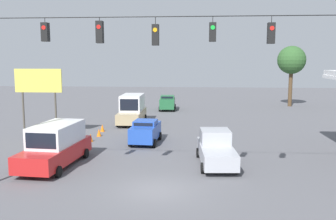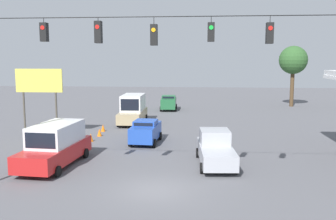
{
  "view_description": "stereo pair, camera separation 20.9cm",
  "coord_description": "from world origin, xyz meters",
  "px_view_note": "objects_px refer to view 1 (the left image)",
  "views": [
    {
      "loc": [
        -2.05,
        18.08,
        6.6
      ],
      "look_at": [
        0.2,
        -9.28,
        2.84
      ],
      "focal_mm": 40.0,
      "sensor_mm": 36.0,
      "label": 1
    },
    {
      "loc": [
        -2.25,
        18.06,
        6.6
      ],
      "look_at": [
        0.2,
        -9.28,
        2.84
      ],
      "focal_mm": 40.0,
      "sensor_mm": 36.0,
      "label": 2
    }
  ],
  "objects_px": {
    "box_truck_tan_withflow_far": "(132,109)",
    "traffic_cone_fifth": "(99,133)",
    "box_truck_red_parked_shoulder": "(56,145)",
    "traffic_cone_fourth": "(91,138)",
    "pedestrian": "(43,143)",
    "pickup_truck_silver_crossing_near": "(216,149)",
    "tree_horizon_left": "(292,61)",
    "traffic_cone_farthest": "(102,128)",
    "traffic_cone_nearest": "(59,161)",
    "traffic_cone_second": "(74,151)",
    "traffic_cone_third": "(82,144)",
    "roadside_billboard": "(38,86)",
    "sedan_blue_withflow_mid": "(146,131)",
    "overhead_signal_span": "(155,72)",
    "sedan_green_withflow_deep": "(167,102)"
  },
  "relations": [
    {
      "from": "box_truck_tan_withflow_far",
      "to": "traffic_cone_fifth",
      "type": "relative_size",
      "value": 9.81
    },
    {
      "from": "box_truck_red_parked_shoulder",
      "to": "traffic_cone_fourth",
      "type": "height_order",
      "value": "box_truck_red_parked_shoulder"
    },
    {
      "from": "traffic_cone_fourth",
      "to": "pedestrian",
      "type": "bearing_deg",
      "value": 65.86
    },
    {
      "from": "pickup_truck_silver_crossing_near",
      "to": "tree_horizon_left",
      "type": "bearing_deg",
      "value": -111.09
    },
    {
      "from": "traffic_cone_fourth",
      "to": "traffic_cone_farthest",
      "type": "height_order",
      "value": "same"
    },
    {
      "from": "box_truck_red_parked_shoulder",
      "to": "traffic_cone_fifth",
      "type": "relative_size",
      "value": 9.98
    },
    {
      "from": "traffic_cone_fifth",
      "to": "tree_horizon_left",
      "type": "bearing_deg",
      "value": -133.53
    },
    {
      "from": "box_truck_red_parked_shoulder",
      "to": "traffic_cone_fifth",
      "type": "xyz_separation_m",
      "value": [
        -0.31,
        -8.89,
        -0.97
      ]
    },
    {
      "from": "pickup_truck_silver_crossing_near",
      "to": "box_truck_tan_withflow_far",
      "type": "bearing_deg",
      "value": -61.5
    },
    {
      "from": "tree_horizon_left",
      "to": "traffic_cone_nearest",
      "type": "bearing_deg",
      "value": 55.67
    },
    {
      "from": "box_truck_red_parked_shoulder",
      "to": "traffic_cone_second",
      "type": "bearing_deg",
      "value": -97.74
    },
    {
      "from": "traffic_cone_third",
      "to": "pedestrian",
      "type": "height_order",
      "value": "pedestrian"
    },
    {
      "from": "pickup_truck_silver_crossing_near",
      "to": "traffic_cone_fourth",
      "type": "distance_m",
      "value": 11.32
    },
    {
      "from": "box_truck_tan_withflow_far",
      "to": "roadside_billboard",
      "type": "relative_size",
      "value": 1.12
    },
    {
      "from": "roadside_billboard",
      "to": "traffic_cone_second",
      "type": "bearing_deg",
      "value": 129.68
    },
    {
      "from": "traffic_cone_second",
      "to": "tree_horizon_left",
      "type": "xyz_separation_m",
      "value": [
        -21.26,
        -28.87,
        6.03
      ]
    },
    {
      "from": "sedan_blue_withflow_mid",
      "to": "roadside_billboard",
      "type": "xyz_separation_m",
      "value": [
        9.35,
        -1.81,
        3.35
      ]
    },
    {
      "from": "sedan_blue_withflow_mid",
      "to": "traffic_cone_nearest",
      "type": "distance_m",
      "value": 8.12
    },
    {
      "from": "traffic_cone_third",
      "to": "pedestrian",
      "type": "bearing_deg",
      "value": 48.63
    },
    {
      "from": "pedestrian",
      "to": "traffic_cone_fourth",
      "type": "bearing_deg",
      "value": -114.14
    },
    {
      "from": "overhead_signal_span",
      "to": "traffic_cone_third",
      "type": "bearing_deg",
      "value": -53.51
    },
    {
      "from": "sedan_green_withflow_deep",
      "to": "box_truck_tan_withflow_far",
      "type": "distance_m",
      "value": 10.63
    },
    {
      "from": "sedan_blue_withflow_mid",
      "to": "traffic_cone_nearest",
      "type": "relative_size",
      "value": 6.51
    },
    {
      "from": "overhead_signal_span",
      "to": "pedestrian",
      "type": "bearing_deg",
      "value": -37.39
    },
    {
      "from": "overhead_signal_span",
      "to": "box_truck_red_parked_shoulder",
      "type": "xyz_separation_m",
      "value": [
        6.74,
        -4.29,
        -4.68
      ]
    },
    {
      "from": "box_truck_red_parked_shoulder",
      "to": "traffic_cone_second",
      "type": "relative_size",
      "value": 9.98
    },
    {
      "from": "roadside_billboard",
      "to": "tree_horizon_left",
      "type": "height_order",
      "value": "tree_horizon_left"
    },
    {
      "from": "box_truck_red_parked_shoulder",
      "to": "pickup_truck_silver_crossing_near",
      "type": "bearing_deg",
      "value": -173.8
    },
    {
      "from": "sedan_blue_withflow_mid",
      "to": "traffic_cone_fifth",
      "type": "relative_size",
      "value": 6.51
    },
    {
      "from": "roadside_billboard",
      "to": "sedan_blue_withflow_mid",
      "type": "bearing_deg",
      "value": 169.07
    },
    {
      "from": "box_truck_tan_withflow_far",
      "to": "traffic_cone_nearest",
      "type": "height_order",
      "value": "box_truck_tan_withflow_far"
    },
    {
      "from": "traffic_cone_fourth",
      "to": "tree_horizon_left",
      "type": "xyz_separation_m",
      "value": [
        -21.4,
        -24.49,
        6.03
      ]
    },
    {
      "from": "tree_horizon_left",
      "to": "traffic_cone_third",
      "type": "bearing_deg",
      "value": 51.3
    },
    {
      "from": "traffic_cone_fifth",
      "to": "pickup_truck_silver_crossing_near",
      "type": "bearing_deg",
      "value": 140.94
    },
    {
      "from": "pedestrian",
      "to": "traffic_cone_third",
      "type": "bearing_deg",
      "value": -131.37
    },
    {
      "from": "traffic_cone_third",
      "to": "pedestrian",
      "type": "xyz_separation_m",
      "value": [
        2.03,
        2.3,
        0.56
      ]
    },
    {
      "from": "pedestrian",
      "to": "traffic_cone_farthest",
      "type": "bearing_deg",
      "value": -102.28
    },
    {
      "from": "overhead_signal_span",
      "to": "tree_horizon_left",
      "type": "bearing_deg",
      "value": -112.65
    },
    {
      "from": "sedan_green_withflow_deep",
      "to": "sedan_blue_withflow_mid",
      "type": "bearing_deg",
      "value": 89.63
    },
    {
      "from": "traffic_cone_second",
      "to": "traffic_cone_fourth",
      "type": "bearing_deg",
      "value": -88.1
    },
    {
      "from": "box_truck_tan_withflow_far",
      "to": "traffic_cone_second",
      "type": "xyz_separation_m",
      "value": [
        1.66,
        13.3,
        -1.12
      ]
    },
    {
      "from": "overhead_signal_span",
      "to": "traffic_cone_nearest",
      "type": "distance_m",
      "value": 9.64
    },
    {
      "from": "traffic_cone_second",
      "to": "traffic_cone_fourth",
      "type": "relative_size",
      "value": 1.0
    },
    {
      "from": "traffic_cone_nearest",
      "to": "traffic_cone_third",
      "type": "distance_m",
      "value": 4.65
    },
    {
      "from": "traffic_cone_third",
      "to": "traffic_cone_nearest",
      "type": "bearing_deg",
      "value": 89.82
    },
    {
      "from": "traffic_cone_fifth",
      "to": "overhead_signal_span",
      "type": "bearing_deg",
      "value": 116.01
    },
    {
      "from": "traffic_cone_fourth",
      "to": "traffic_cone_second",
      "type": "bearing_deg",
      "value": 91.9
    },
    {
      "from": "traffic_cone_fifth",
      "to": "roadside_billboard",
      "type": "relative_size",
      "value": 0.11
    },
    {
      "from": "traffic_cone_second",
      "to": "traffic_cone_farthest",
      "type": "bearing_deg",
      "value": -88.2
    },
    {
      "from": "box_truck_tan_withflow_far",
      "to": "box_truck_red_parked_shoulder",
      "type": "distance_m",
      "value": 15.85
    }
  ]
}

